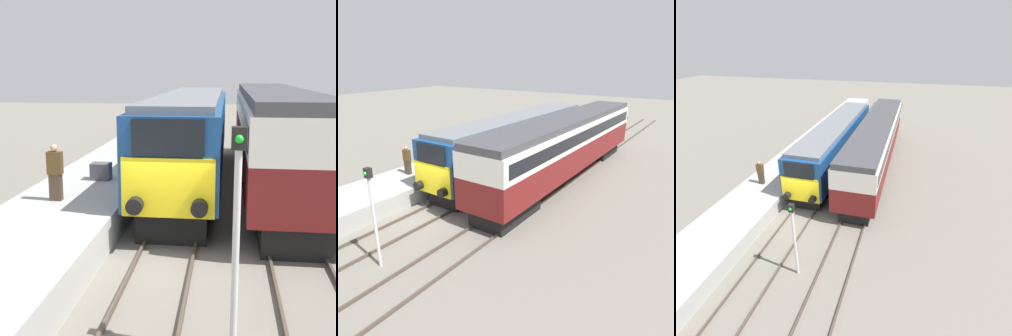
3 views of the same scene
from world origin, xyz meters
The scene contains 9 objects.
ground_plane centered at (0.00, 0.00, 0.00)m, with size 120.00×120.00×0.00m, color slate.
platform_left centered at (-3.30, 8.00, 0.48)m, with size 3.50×50.00×0.96m.
rails_near_track centered at (0.00, 5.00, 0.07)m, with size 1.51×60.00×0.14m.
rails_far_track centered at (3.40, 5.00, 0.07)m, with size 1.50×60.00×0.14m.
locomotive centered at (0.00, 8.48, 2.21)m, with size 2.70×16.29×3.91m.
passenger_carriage centered at (3.40, 8.97, 2.48)m, with size 2.75×18.08×4.10m.
person_on_platform centered at (-3.60, 1.94, 1.82)m, with size 0.44×0.26×1.72m.
signal_post centered at (1.70, -3.94, 2.35)m, with size 0.24×0.28×3.96m.
luggage_crate centered at (-3.00, 4.87, 1.26)m, with size 0.70×0.56×0.60m.
Camera 1 is at (1.51, -11.26, 4.80)m, focal length 50.00 mm.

